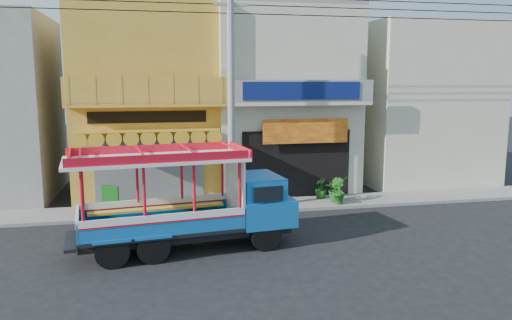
{
  "coord_description": "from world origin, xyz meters",
  "views": [
    {
      "loc": [
        -3.83,
        -14.75,
        4.96
      ],
      "look_at": [
        -0.24,
        2.5,
        2.13
      ],
      "focal_mm": 35.0,
      "sensor_mm": 36.0,
      "label": 1
    }
  ],
  "objects_px": {
    "potted_plant_a": "(336,189)",
    "green_sign": "(111,201)",
    "potted_plant_b": "(338,191)",
    "utility_pole": "(235,78)",
    "potted_plant_c": "(321,188)",
    "songthaew_truck": "(201,200)"
  },
  "relations": [
    {
      "from": "potted_plant_a",
      "to": "green_sign",
      "type": "bearing_deg",
      "value": 138.85
    },
    {
      "from": "green_sign",
      "to": "potted_plant_a",
      "type": "distance_m",
      "value": 8.78
    },
    {
      "from": "potted_plant_b",
      "to": "green_sign",
      "type": "bearing_deg",
      "value": 55.44
    },
    {
      "from": "utility_pole",
      "to": "potted_plant_a",
      "type": "bearing_deg",
      "value": 7.67
    },
    {
      "from": "green_sign",
      "to": "potted_plant_c",
      "type": "height_order",
      "value": "green_sign"
    },
    {
      "from": "songthaew_truck",
      "to": "potted_plant_b",
      "type": "relative_size",
      "value": 6.53
    },
    {
      "from": "potted_plant_a",
      "to": "potted_plant_c",
      "type": "bearing_deg",
      "value": 86.34
    },
    {
      "from": "green_sign",
      "to": "potted_plant_a",
      "type": "xyz_separation_m",
      "value": [
        8.78,
        -0.01,
        0.07
      ]
    },
    {
      "from": "green_sign",
      "to": "potted_plant_a",
      "type": "relative_size",
      "value": 1.02
    },
    {
      "from": "songthaew_truck",
      "to": "utility_pole",
      "type": "bearing_deg",
      "value": 65.81
    },
    {
      "from": "utility_pole",
      "to": "potted_plant_b",
      "type": "height_order",
      "value": "utility_pole"
    },
    {
      "from": "songthaew_truck",
      "to": "potted_plant_b",
      "type": "xyz_separation_m",
      "value": [
        5.76,
        3.79,
        -0.83
      ]
    },
    {
      "from": "songthaew_truck",
      "to": "potted_plant_a",
      "type": "height_order",
      "value": "songthaew_truck"
    },
    {
      "from": "green_sign",
      "to": "songthaew_truck",
      "type": "bearing_deg",
      "value": -55.44
    },
    {
      "from": "potted_plant_b",
      "to": "potted_plant_c",
      "type": "distance_m",
      "value": 1.08
    },
    {
      "from": "potted_plant_a",
      "to": "potted_plant_b",
      "type": "bearing_deg",
      "value": -141.22
    },
    {
      "from": "potted_plant_a",
      "to": "potted_plant_b",
      "type": "relative_size",
      "value": 0.97
    },
    {
      "from": "songthaew_truck",
      "to": "green_sign",
      "type": "bearing_deg",
      "value": 124.56
    },
    {
      "from": "utility_pole",
      "to": "songthaew_truck",
      "type": "relative_size",
      "value": 4.17
    },
    {
      "from": "utility_pole",
      "to": "green_sign",
      "type": "distance_m",
      "value": 6.45
    },
    {
      "from": "songthaew_truck",
      "to": "potted_plant_c",
      "type": "distance_m",
      "value": 7.3
    },
    {
      "from": "potted_plant_a",
      "to": "potted_plant_b",
      "type": "distance_m",
      "value": 0.47
    }
  ]
}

